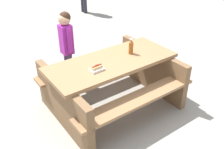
% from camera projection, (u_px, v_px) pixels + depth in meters
% --- Properties ---
extents(ground_plane, '(30.00, 30.00, 0.00)m').
position_uv_depth(ground_plane, '(112.00, 104.00, 3.79)').
color(ground_plane, gray).
rests_on(ground_plane, ground).
extents(picnic_table, '(2.15, 1.89, 0.75)m').
position_uv_depth(picnic_table, '(112.00, 79.00, 3.56)').
color(picnic_table, olive).
rests_on(picnic_table, ground).
extents(soda_bottle, '(0.07, 0.07, 0.23)m').
position_uv_depth(soda_bottle, '(131.00, 47.00, 3.54)').
color(soda_bottle, brown).
rests_on(soda_bottle, picnic_table).
extents(hotdog_tray, '(0.20, 0.16, 0.08)m').
position_uv_depth(hotdog_tray, '(97.00, 68.00, 3.15)').
color(hotdog_tray, white).
rests_on(hotdog_tray, picnic_table).
extents(child_in_coat, '(0.23, 0.29, 1.23)m').
position_uv_depth(child_in_coat, '(66.00, 40.00, 3.92)').
color(child_in_coat, '#3F334C').
rests_on(child_in_coat, ground).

